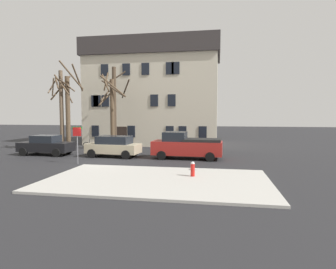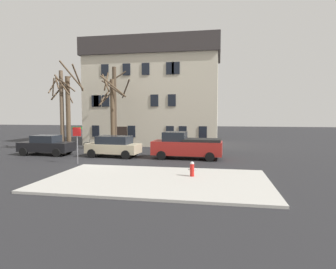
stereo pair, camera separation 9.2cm
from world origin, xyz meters
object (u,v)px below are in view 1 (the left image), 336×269
Objects in this scene: car_beige_wagon at (114,146)px; fire_hydrant at (193,169)px; building_main at (154,93)px; pickup_truck_red at (186,146)px; tree_bare_far at (115,106)px; street_sign_pole at (77,138)px; bicycle_leaning at (92,146)px; tree_bare_near at (61,108)px; tree_bare_mid at (68,107)px; tree_bare_end at (112,111)px; car_black_sedan at (46,145)px.

car_beige_wagon is 9.46m from fire_hydrant.
building_main is 2.78× the size of pickup_truck_red.
fire_hydrant is (8.48, -11.08, -3.65)m from tree_bare_far.
tree_bare_far reaches higher than street_sign_pole.
street_sign_pole is at bearing -71.52° from bicycle_leaning.
street_sign_pole is (5.04, -6.61, -2.22)m from tree_bare_near.
car_beige_wagon is at bearing -28.89° from tree_bare_mid.
bicycle_leaning is (-4.74, -6.42, -5.45)m from building_main.
street_sign_pole is (-2.19, -14.04, -4.02)m from building_main.
fire_hydrant is at bearing -20.28° from street_sign_pole.
tree_bare_end is 13.80m from fire_hydrant.
tree_bare_near is 7.74m from car_beige_wagon.
street_sign_pole is (-1.30, -3.45, 0.93)m from car_beige_wagon.
car_black_sedan is at bearing -82.89° from tree_bare_near.
tree_bare_near is (-7.23, -7.43, -1.80)m from building_main.
tree_bare_far is 0.85m from tree_bare_end.
tree_bare_far is 8.41m from street_sign_pole.
tree_bare_far is at bearing 85.44° from tree_bare_end.
tree_bare_far reaches higher than fire_hydrant.
pickup_truck_red is 2.09× the size of street_sign_pole.
bicycle_leaning is at bearing -126.42° from building_main.
building_main is 7.47m from tree_bare_end.
building_main is at bearing 67.35° from tree_bare_far.
car_beige_wagon is at bearing -66.94° from tree_bare_end.
tree_bare_near is at bearing 127.31° from street_sign_pole.
car_black_sedan is 5.61× the size of fire_hydrant.
fire_hydrant is (1.05, -6.55, -0.46)m from pickup_truck_red.
tree_bare_end is at bearing 129.51° from fire_hydrant.
tree_bare_near is 16.72m from fire_hydrant.
building_main is at bearing 81.11° from street_sign_pole.
tree_bare_near reaches higher than pickup_truck_red.
tree_bare_far reaches higher than car_black_sedan.
tree_bare_near is at bearing -157.98° from bicycle_leaning.
car_black_sedan is at bearing -179.60° from pickup_truck_red.
car_beige_wagon is 5.68m from bicycle_leaning.
pickup_truck_red is (11.51, -3.06, -3.04)m from tree_bare_mid.
building_main reaches higher than tree_bare_far.
car_black_sedan is 1.02× the size of car_beige_wagon.
tree_bare_far reaches higher than tree_bare_near.
bicycle_leaning is (-2.55, 7.61, -1.43)m from street_sign_pole.
building_main is at bearing 45.78° from tree_bare_near.
bicycle_leaning is (-9.67, 4.09, -0.62)m from pickup_truck_red.
tree_bare_far is 9.27m from pickup_truck_red.
tree_bare_far is at bearing 127.43° from fire_hydrant.
car_black_sedan is 0.83× the size of pickup_truck_red.
pickup_truck_red is (7.43, -4.53, -3.19)m from tree_bare_far.
tree_bare_far is at bearing 92.13° from street_sign_pole.
building_main is at bearing 53.58° from bicycle_leaning.
car_black_sedan is at bearing -137.75° from tree_bare_end.
pickup_truck_red is (5.83, 0.07, 0.12)m from car_beige_wagon.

